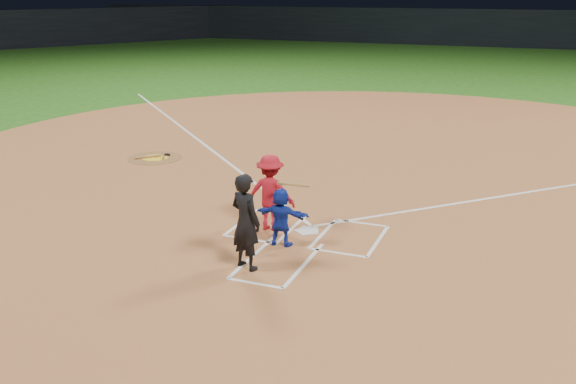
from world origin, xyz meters
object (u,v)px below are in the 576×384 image
(on_deck_circle, at_px, (155,158))
(batter_at_plate, at_px, (270,193))
(umpire, at_px, (246,222))
(catcher, at_px, (281,217))
(home_plate, at_px, (307,231))

(on_deck_circle, height_order, batter_at_plate, batter_at_plate)
(on_deck_circle, bearing_deg, umpire, -46.07)
(on_deck_circle, xyz_separation_m, catcher, (6.32, -5.07, 0.61))
(home_plate, distance_m, umpire, 2.45)
(home_plate, xyz_separation_m, on_deck_circle, (-6.57, 4.14, -0.00))
(home_plate, distance_m, on_deck_circle, 7.76)
(umpire, relative_size, batter_at_plate, 1.11)
(catcher, relative_size, batter_at_plate, 0.73)
(umpire, bearing_deg, batter_at_plate, -58.25)
(home_plate, bearing_deg, catcher, 75.30)
(home_plate, xyz_separation_m, umpire, (-0.43, -2.23, 0.93))
(home_plate, height_order, on_deck_circle, home_plate)
(on_deck_circle, xyz_separation_m, batter_at_plate, (5.76, -4.30, 0.84))
(home_plate, bearing_deg, umpire, 78.95)
(catcher, distance_m, batter_at_plate, 0.98)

